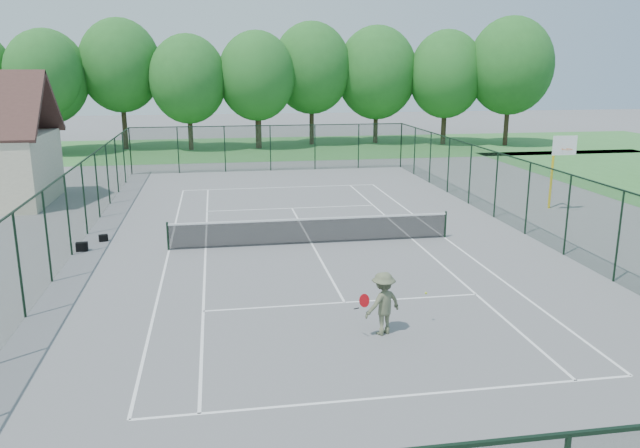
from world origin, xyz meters
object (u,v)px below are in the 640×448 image
(tennis_net, at_px, (312,230))
(tennis_player, at_px, (383,303))
(basketball_goal, at_px, (559,158))
(sports_bag_a, at_px, (82,247))

(tennis_net, xyz_separation_m, tennis_player, (0.53, -8.71, 0.26))
(basketball_goal, distance_m, tennis_player, 17.43)
(tennis_net, height_order, tennis_player, tennis_player)
(tennis_player, bearing_deg, tennis_net, 93.51)
(basketball_goal, relative_size, tennis_player, 1.66)
(basketball_goal, distance_m, sports_bag_a, 21.62)
(tennis_net, relative_size, tennis_player, 5.04)
(tennis_net, bearing_deg, tennis_player, -86.49)
(basketball_goal, height_order, tennis_player, basketball_goal)
(sports_bag_a, bearing_deg, tennis_net, -6.10)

